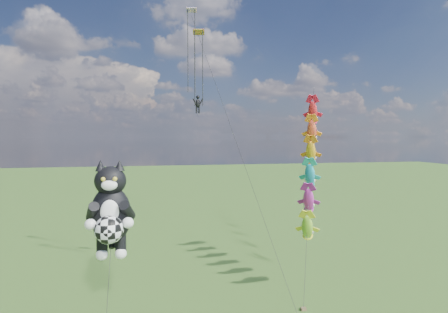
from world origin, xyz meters
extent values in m
cylinder|color=black|center=(1.68, -4.25, 3.47)|extent=(0.37, 2.68, 6.65)
ellipsoid|color=black|center=(1.85, -2.60, 8.55)|extent=(2.63, 2.24, 3.52)
ellipsoid|color=black|center=(1.85, -2.71, 10.64)|extent=(2.05, 1.89, 1.78)
cone|color=black|center=(1.30, -2.71, 11.58)|extent=(0.68, 0.68, 0.66)
cone|color=black|center=(2.40, -2.71, 11.58)|extent=(0.68, 0.68, 0.66)
ellipsoid|color=white|center=(1.85, -3.42, 10.48)|extent=(0.97, 0.56, 0.64)
ellipsoid|color=white|center=(1.85, -3.42, 8.88)|extent=(1.14, 0.54, 1.45)
sphere|color=gold|center=(1.52, -3.50, 10.84)|extent=(0.26, 0.26, 0.26)
sphere|color=gold|center=(2.18, -3.50, 10.84)|extent=(0.26, 0.26, 0.26)
sphere|color=white|center=(0.81, -3.75, 8.28)|extent=(0.66, 0.66, 0.66)
sphere|color=white|center=(2.90, -3.75, 8.28)|extent=(0.66, 0.66, 0.66)
sphere|color=white|center=(1.30, -2.76, 6.19)|extent=(0.70, 0.70, 0.70)
sphere|color=white|center=(2.40, -2.76, 6.19)|extent=(0.70, 0.70, 0.70)
sphere|color=white|center=(1.85, -4.08, 8.00)|extent=(1.63, 1.63, 1.63)
cube|color=brown|center=(15.69, 0.07, 0.11)|extent=(0.40, 0.30, 0.22)
cylinder|color=black|center=(19.38, 7.07, 9.56)|extent=(7.40, 14.03, 18.84)
ellipsoid|color=green|center=(17.76, 3.99, 5.42)|extent=(2.05, 2.72, 2.80)
ellipsoid|color=#D833B0|center=(18.58, 5.56, 7.53)|extent=(2.05, 2.72, 2.80)
ellipsoid|color=#197ABF|center=(19.40, 7.12, 9.63)|extent=(2.05, 2.72, 2.80)
ellipsoid|color=yellow|center=(20.23, 8.69, 11.74)|extent=(2.05, 2.72, 2.80)
ellipsoid|color=red|center=(21.05, 10.26, 13.85)|extent=(2.05, 2.72, 2.80)
ellipsoid|color=red|center=(21.88, 11.83, 15.96)|extent=(2.05, 2.72, 2.80)
cylinder|color=black|center=(11.75, 6.08, 13.15)|extent=(5.62, 16.16, 26.01)
cube|color=#2A9412|center=(9.28, 11.00, 23.60)|extent=(1.19, 0.72, 0.54)
cylinder|color=black|center=(8.89, 11.00, 19.88)|extent=(0.08, 0.08, 7.45)
cylinder|color=black|center=(9.67, 11.00, 19.88)|extent=(0.08, 0.08, 7.45)
cube|color=blue|center=(8.96, 14.14, 26.73)|extent=(1.15, 0.68, 0.51)
cylinder|color=black|center=(8.59, 14.14, 22.31)|extent=(0.08, 0.08, 8.84)
cylinder|color=black|center=(9.34, 14.14, 22.31)|extent=(0.08, 0.08, 8.84)
camera|label=1|loc=(3.80, -26.00, 13.27)|focal=30.00mm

